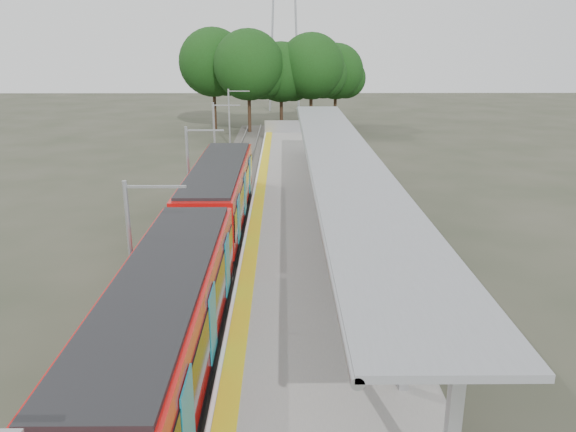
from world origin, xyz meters
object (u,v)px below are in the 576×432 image
object	(u,v)px
bench_near	(377,255)
info_pillar_near	(347,231)
train	(200,240)
bench_far	(318,145)
bench_mid	(361,240)
litter_bin	(346,282)
info_pillar_far	(320,164)

from	to	relation	value
bench_near	info_pillar_near	xyz separation A→B (m)	(-1.01, 2.03, 0.31)
train	info_pillar_near	xyz separation A→B (m)	(6.10, 1.65, -0.18)
bench_far	train	bearing A→B (deg)	-106.20
bench_mid	bench_far	xyz separation A→B (m)	(-0.46, 22.64, 0.02)
train	bench_mid	distance (m)	6.81
bench_near	info_pillar_near	bearing A→B (deg)	102.46
bench_mid	info_pillar_near	bearing A→B (deg)	138.79
bench_far	bench_near	bearing A→B (deg)	-89.54
bench_far	litter_bin	bearing A→B (deg)	-92.91
bench_mid	info_pillar_near	distance (m)	0.74
info_pillar_near	info_pillar_far	bearing A→B (deg)	73.02
bench_near	litter_bin	distance (m)	2.84
info_pillar_near	train	bearing A→B (deg)	176.89
train	bench_mid	bearing A→B (deg)	11.05
bench_mid	info_pillar_far	size ratio (longest dim) A/B	0.80
train	litter_bin	size ratio (longest dim) A/B	31.38
bench_far	info_pillar_near	distance (m)	22.29
bench_far	info_pillar_near	bearing A→B (deg)	-91.95
bench_far	info_pillar_far	distance (m)	8.73
bench_mid	bench_far	bearing A→B (deg)	81.19
info_pillar_near	info_pillar_far	distance (m)	13.58
train	bench_far	xyz separation A→B (m)	(6.21, 23.94, -0.47)
bench_far	info_pillar_near	world-z (taller)	info_pillar_near
bench_near	info_pillar_near	distance (m)	2.29
bench_mid	info_pillar_near	world-z (taller)	info_pillar_near
bench_near	litter_bin	world-z (taller)	bench_near
train	info_pillar_far	world-z (taller)	train
train	info_pillar_near	world-z (taller)	train
info_pillar_far	litter_bin	size ratio (longest dim) A/B	2.29
bench_far	info_pillar_far	world-z (taller)	info_pillar_far
bench_mid	train	bearing A→B (deg)	-178.93
bench_mid	info_pillar_far	xyz separation A→B (m)	(-0.87, 13.92, 0.32)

